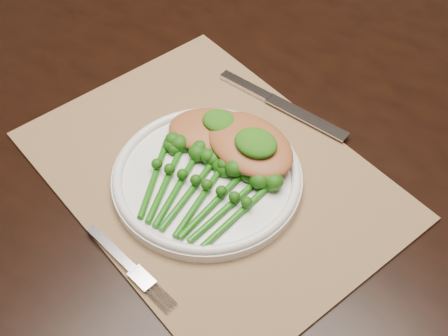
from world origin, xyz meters
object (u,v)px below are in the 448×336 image
Objects in this scene: dinner_plate at (207,177)px; broccolini_bundle at (194,197)px; placemat at (211,174)px; chicken_fillet_left at (213,130)px; dining_table at (230,240)px.

dinner_plate is 1.38× the size of broccolini_bundle.
dinner_plate is (0.01, -0.02, 0.01)m from placemat.
dinner_plate is 0.07m from chicken_fillet_left.
dining_table is at bearing 83.79° from chicken_fillet_left.
chicken_fillet_left reaches higher than broccolini_bundle.
chicken_fillet_left is (-0.03, 0.04, 0.03)m from placemat.
dining_table is at bearing 115.52° from dinner_plate.
dinner_plate is at bearing -64.99° from dining_table.
broccolini_bundle is at bearing -93.14° from chicken_fillet_left.
broccolini_bundle is (0.02, -0.05, 0.02)m from placemat.
dining_table is 0.45m from broccolini_bundle.
dinner_plate reaches higher than placemat.
dinner_plate is at bearing -57.26° from placemat.
dinner_plate is at bearing -87.13° from chicken_fillet_left.
chicken_fillet_left is at bearing -68.57° from dining_table.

